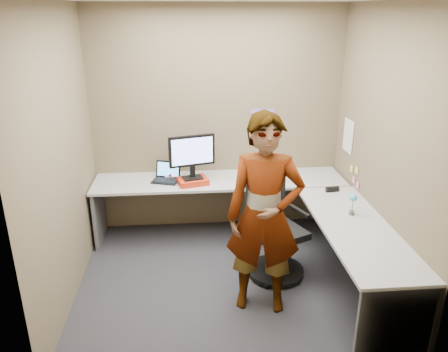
{
  "coord_description": "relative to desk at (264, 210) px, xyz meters",
  "views": [
    {
      "loc": [
        -0.36,
        -3.83,
        2.62
      ],
      "look_at": [
        -0.01,
        0.25,
        1.05
      ],
      "focal_mm": 35.0,
      "sensor_mm": 36.0,
      "label": 1
    }
  ],
  "objects": [
    {
      "name": "ground",
      "position": [
        -0.44,
        -0.39,
        -0.59
      ],
      "size": [
        3.0,
        3.0,
        0.0
      ],
      "primitive_type": "plane",
      "color": "#26252B",
      "rests_on": "ground"
    },
    {
      "name": "wall_right",
      "position": [
        1.06,
        -0.39,
        0.76
      ],
      "size": [
        0.0,
        2.7,
        2.7
      ],
      "primitive_type": "plane",
      "rotation": [
        1.57,
        0.0,
        -1.57
      ],
      "color": "brown",
      "rests_on": "ground"
    },
    {
      "name": "office_chair",
      "position": [
        0.05,
        -0.28,
        -0.13
      ],
      "size": [
        0.65,
        0.65,
        1.11
      ],
      "rotation": [
        0.0,
        0.0,
        0.43
      ],
      "color": "black",
      "rests_on": "ground"
    },
    {
      "name": "wall_left",
      "position": [
        -1.94,
        -0.39,
        0.76
      ],
      "size": [
        0.0,
        2.7,
        2.7
      ],
      "primitive_type": "plane",
      "rotation": [
        1.57,
        0.0,
        1.57
      ],
      "color": "brown",
      "rests_on": "ground"
    },
    {
      "name": "trackball_mouse",
      "position": [
        -1.02,
        0.65,
        0.17
      ],
      "size": [
        0.12,
        0.08,
        0.07
      ],
      "color": "#B7B7BC",
      "rests_on": "desk"
    },
    {
      "name": "calendar_white",
      "position": [
        1.05,
        0.51,
        0.66
      ],
      "size": [
        0.01,
        0.28,
        0.38
      ],
      "primitive_type": "cube",
      "color": "white",
      "rests_on": "wall_right"
    },
    {
      "name": "flower",
      "position": [
        0.78,
        -0.47,
        0.28
      ],
      "size": [
        0.07,
        0.07,
        0.22
      ],
      "color": "brown",
      "rests_on": "desk"
    },
    {
      "name": "monitor",
      "position": [
        -0.76,
        0.5,
        0.51
      ],
      "size": [
        0.52,
        0.22,
        0.51
      ],
      "rotation": [
        0.0,
        0.0,
        0.27
      ],
      "color": "black",
      "rests_on": "paper_ream"
    },
    {
      "name": "origami",
      "position": [
        -0.09,
        0.48,
        0.17
      ],
      "size": [
        0.1,
        0.1,
        0.06
      ],
      "primitive_type": "cone",
      "color": "white",
      "rests_on": "desk"
    },
    {
      "name": "sticky_note_b",
      "position": [
        1.05,
        0.21,
        0.23
      ],
      "size": [
        0.01,
        0.07,
        0.07
      ],
      "primitive_type": "cube",
      "color": "pink",
      "rests_on": "wall_right"
    },
    {
      "name": "wall_back",
      "position": [
        -0.44,
        0.91,
        0.76
      ],
      "size": [
        3.0,
        0.0,
        3.0
      ],
      "primitive_type": "plane",
      "rotation": [
        1.57,
        0.0,
        0.0
      ],
      "color": "brown",
      "rests_on": "ground"
    },
    {
      "name": "desk",
      "position": [
        0.0,
        0.0,
        0.0
      ],
      "size": [
        2.98,
        2.58,
        0.73
      ],
      "color": "#B1B1B1",
      "rests_on": "ground"
    },
    {
      "name": "sticky_note_d",
      "position": [
        1.05,
        0.31,
        0.33
      ],
      "size": [
        0.01,
        0.07,
        0.07
      ],
      "primitive_type": "cube",
      "color": "#F2E059",
      "rests_on": "wall_right"
    },
    {
      "name": "calendar_purple",
      "position": [
        0.11,
        0.9,
        0.71
      ],
      "size": [
        0.3,
        0.01,
        0.4
      ],
      "primitive_type": "cube",
      "color": "#846BB7",
      "rests_on": "wall_back"
    },
    {
      "name": "sticky_note_c",
      "position": [
        1.05,
        0.09,
        0.21
      ],
      "size": [
        0.01,
        0.07,
        0.07
      ],
      "primitive_type": "cube",
      "color": "pink",
      "rests_on": "wall_right"
    },
    {
      "name": "paper_ream",
      "position": [
        -0.76,
        0.48,
        0.17
      ],
      "size": [
        0.39,
        0.32,
        0.07
      ],
      "primitive_type": "cube",
      "rotation": [
        0.0,
        0.0,
        0.27
      ],
      "color": "#B82C12",
      "rests_on": "desk"
    },
    {
      "name": "stapler",
      "position": [
        0.78,
        0.11,
        0.17
      ],
      "size": [
        0.15,
        0.06,
        0.05
      ],
      "primitive_type": "cube",
      "rotation": [
        0.0,
        0.0,
        0.16
      ],
      "color": "black",
      "rests_on": "desk"
    },
    {
      "name": "person",
      "position": [
        -0.15,
        -0.81,
        0.33
      ],
      "size": [
        0.74,
        0.56,
        1.85
      ],
      "primitive_type": "imported",
      "rotation": [
        0.0,
        0.0,
        -0.18
      ],
      "color": "#999399",
      "rests_on": "ground"
    },
    {
      "name": "sticky_note_a",
      "position": [
        1.05,
        0.16,
        0.36
      ],
      "size": [
        0.01,
        0.07,
        0.07
      ],
      "primitive_type": "cube",
      "color": "#F2E059",
      "rests_on": "wall_right"
    },
    {
      "name": "laptop",
      "position": [
        -1.06,
        0.62,
        0.2
      ],
      "size": [
        0.36,
        0.32,
        0.21
      ],
      "rotation": [
        0.0,
        0.0,
        -0.3
      ],
      "color": "black",
      "rests_on": "desk"
    }
  ]
}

